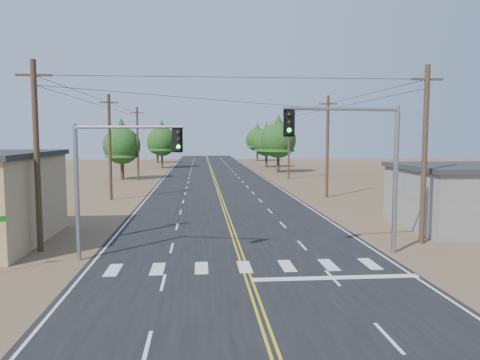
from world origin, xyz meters
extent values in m
plane|color=brown|center=(0.00, 0.00, 0.00)|extent=(220.00, 220.00, 0.00)
cube|color=black|center=(0.00, 30.00, 0.01)|extent=(15.00, 200.00, 0.02)
cylinder|color=#4C3826|center=(-10.50, 12.00, 5.00)|extent=(0.30, 0.30, 10.00)
cube|color=#4C3826|center=(-10.50, 12.00, 9.20)|extent=(1.80, 0.12, 0.12)
cylinder|color=#4C3826|center=(-10.50, 32.00, 5.00)|extent=(0.30, 0.30, 10.00)
cube|color=#4C3826|center=(-10.50, 32.00, 9.20)|extent=(1.80, 0.12, 0.12)
cylinder|color=#4C3826|center=(-10.50, 52.00, 5.00)|extent=(0.30, 0.30, 10.00)
cube|color=#4C3826|center=(-10.50, 52.00, 9.20)|extent=(1.80, 0.12, 0.12)
cylinder|color=#4C3826|center=(10.50, 12.00, 5.00)|extent=(0.30, 0.30, 10.00)
cube|color=#4C3826|center=(10.50, 12.00, 9.20)|extent=(1.80, 0.12, 0.12)
cylinder|color=#4C3826|center=(10.50, 32.00, 5.00)|extent=(0.30, 0.30, 10.00)
cube|color=#4C3826|center=(10.50, 32.00, 9.20)|extent=(1.80, 0.12, 0.12)
cylinder|color=#4C3826|center=(10.50, 52.00, 5.00)|extent=(0.30, 0.30, 10.00)
cube|color=#4C3826|center=(10.50, 52.00, 9.20)|extent=(1.80, 0.12, 0.12)
cylinder|color=gray|center=(-8.00, 10.00, 3.21)|extent=(0.22, 0.22, 6.42)
cylinder|color=gray|center=(-8.00, 10.00, 6.42)|extent=(0.17, 0.17, 0.55)
cylinder|color=gray|center=(-5.40, 9.41, 6.51)|extent=(5.24, 1.31, 0.15)
cube|color=black|center=(-3.06, 8.89, 5.91)|extent=(0.37, 0.34, 1.01)
sphere|color=black|center=(-3.02, 8.73, 6.24)|extent=(0.18, 0.18, 0.18)
sphere|color=black|center=(-3.02, 8.73, 5.91)|extent=(0.18, 0.18, 0.18)
sphere|color=#0CE533|center=(-3.02, 8.73, 5.59)|extent=(0.18, 0.18, 0.18)
cylinder|color=gray|center=(8.00, 10.00, 3.65)|extent=(0.25, 0.25, 7.31)
cylinder|color=gray|center=(8.00, 10.00, 7.31)|extent=(0.19, 0.19, 0.63)
cylinder|color=gray|center=(4.98, 9.57, 7.41)|extent=(6.07, 1.03, 0.17)
cube|color=black|center=(2.26, 9.18, 6.73)|extent=(0.41, 0.36, 1.15)
sphere|color=black|center=(2.23, 9.00, 7.10)|extent=(0.21, 0.21, 0.21)
sphere|color=black|center=(2.23, 9.00, 6.73)|extent=(0.21, 0.21, 0.21)
sphere|color=#0CE533|center=(2.23, 9.00, 6.37)|extent=(0.21, 0.21, 0.21)
cylinder|color=#3F2D1E|center=(-12.82, 53.06, 1.55)|extent=(0.50, 0.50, 3.10)
cone|color=#124115|center=(-12.82, 53.06, 5.85)|extent=(4.82, 4.82, 5.51)
sphere|color=#124115|center=(-12.82, 53.06, 4.73)|extent=(5.16, 5.16, 5.16)
cylinder|color=#3F2D1E|center=(-9.10, 75.85, 1.64)|extent=(0.40, 0.40, 3.29)
cone|color=#124115|center=(-9.10, 75.85, 6.21)|extent=(5.12, 5.12, 5.85)
sphere|color=#124115|center=(-9.10, 75.85, 5.03)|extent=(5.48, 5.48, 5.48)
cylinder|color=#3F2D1E|center=(-11.55, 93.76, 1.35)|extent=(0.49, 0.49, 2.71)
cone|color=#124115|center=(-11.55, 93.76, 5.11)|extent=(4.21, 4.21, 4.81)
sphere|color=#124115|center=(-11.55, 93.76, 4.14)|extent=(4.51, 4.51, 4.51)
cylinder|color=#3F2D1E|center=(10.93, 63.39, 1.75)|extent=(0.50, 0.50, 3.49)
cone|color=#124115|center=(10.93, 63.39, 6.59)|extent=(5.43, 5.43, 6.20)
sphere|color=#124115|center=(10.93, 63.39, 5.33)|extent=(5.82, 5.82, 5.82)
cylinder|color=#3F2D1E|center=(10.78, 76.25, 1.57)|extent=(0.50, 0.50, 3.14)
cone|color=#124115|center=(10.78, 76.25, 5.93)|extent=(4.88, 4.88, 5.58)
sphere|color=#124115|center=(10.78, 76.25, 4.79)|extent=(5.23, 5.23, 5.23)
cylinder|color=#3F2D1E|center=(11.92, 99.45, 1.67)|extent=(0.47, 0.47, 3.34)
cone|color=#124115|center=(11.92, 99.45, 6.30)|extent=(5.19, 5.19, 5.93)
sphere|color=#124115|center=(11.92, 99.45, 5.10)|extent=(5.56, 5.56, 5.56)
camera|label=1|loc=(-2.04, -13.16, 6.10)|focal=35.00mm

